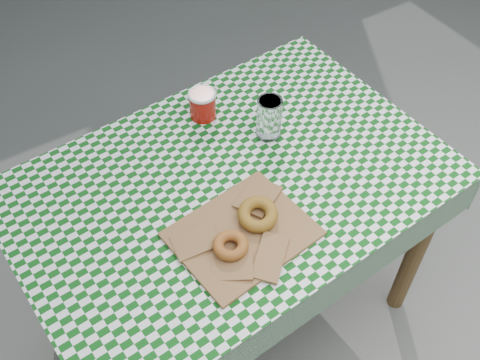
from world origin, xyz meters
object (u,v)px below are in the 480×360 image
Objects in this scene: table at (232,256)px; drinking_glass at (269,118)px; paper_bag at (242,233)px; coffee_mug at (203,105)px.

table is 8.90× the size of drinking_glass.
table is 0.43m from paper_bag.
paper_bag is 2.55× the size of drinking_glass.
table is 0.49m from drinking_glass.
coffee_mug reaches higher than table.
table is 3.48× the size of paper_bag.
coffee_mug is (0.13, 0.44, 0.04)m from paper_bag.
drinking_glass is (0.26, 0.27, 0.06)m from paper_bag.
drinking_glass reaches higher than coffee_mug.
coffee_mug is (0.07, 0.27, 0.43)m from table.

